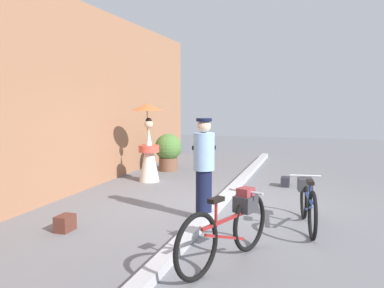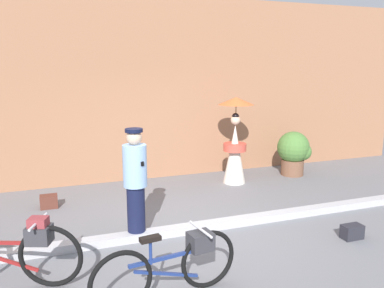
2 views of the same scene
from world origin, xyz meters
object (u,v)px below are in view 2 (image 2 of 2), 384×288
(backpack_spare, at_px, (352,232))
(potted_plant_by_door, at_px, (294,151))
(bicycle_far_side, at_px, (173,264))
(backpack_on_pavement, at_px, (49,201))
(bicycle_near_officer, at_px, (9,250))
(person_with_parasol, at_px, (235,141))
(person_officer, at_px, (135,182))

(backpack_spare, bearing_deg, potted_plant_by_door, 69.97)
(bicycle_far_side, bearing_deg, backpack_on_pavement, 110.46)
(bicycle_near_officer, xyz_separation_m, backpack_spare, (4.58, -0.32, -0.33))
(person_with_parasol, bearing_deg, backpack_on_pavement, -175.45)
(backpack_spare, bearing_deg, person_with_parasol, 96.73)
(person_officer, height_order, backpack_spare, person_officer)
(person_with_parasol, bearing_deg, backpack_spare, -83.27)
(bicycle_near_officer, height_order, person_officer, person_officer)
(bicycle_near_officer, bearing_deg, person_with_parasol, 34.03)
(potted_plant_by_door, relative_size, backpack_spare, 3.32)
(potted_plant_by_door, distance_m, backpack_spare, 3.47)
(bicycle_near_officer, relative_size, potted_plant_by_door, 1.71)
(bicycle_near_officer, bearing_deg, backpack_on_pavement, 80.79)
(bicycle_near_officer, xyz_separation_m, person_officer, (1.61, 0.76, 0.43))
(backpack_on_pavement, height_order, backpack_spare, backpack_on_pavement)
(backpack_on_pavement, bearing_deg, backpack_spare, -34.43)
(bicycle_far_side, bearing_deg, bicycle_near_officer, 153.20)
(potted_plant_by_door, bearing_deg, person_officer, -152.60)
(bicycle_near_officer, height_order, backpack_spare, bicycle_near_officer)
(person_officer, bearing_deg, potted_plant_by_door, 27.40)
(person_officer, height_order, potted_plant_by_door, person_officer)
(person_with_parasol, height_order, backpack_on_pavement, person_with_parasol)
(person_with_parasol, xyz_separation_m, potted_plant_by_door, (1.55, 0.07, -0.34))
(bicycle_near_officer, height_order, person_with_parasol, person_with_parasol)
(person_officer, relative_size, backpack_spare, 5.34)
(person_with_parasol, height_order, potted_plant_by_door, person_with_parasol)
(bicycle_far_side, relative_size, potted_plant_by_door, 1.67)
(person_officer, distance_m, person_with_parasol, 3.32)
(bicycle_far_side, bearing_deg, person_officer, 92.11)
(person_officer, relative_size, backpack_on_pavement, 5.47)
(person_with_parasol, bearing_deg, bicycle_near_officer, -145.97)
(person_officer, relative_size, potted_plant_by_door, 1.61)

